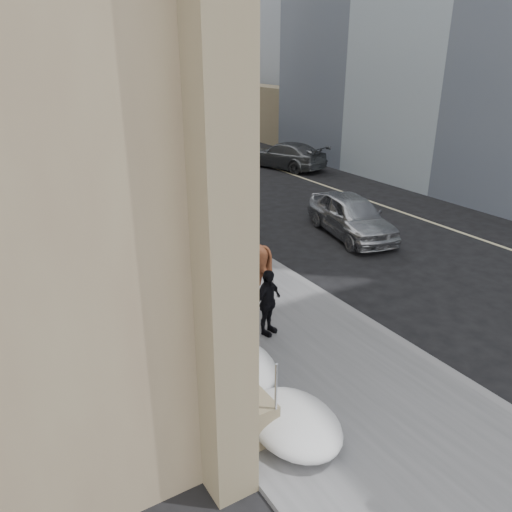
# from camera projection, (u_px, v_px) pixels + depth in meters

# --- Properties ---
(ground) EXTENTS (140.00, 140.00, 0.00)m
(ground) POSITION_uv_depth(u_px,v_px,m) (293.00, 363.00, 11.20)
(ground) COLOR black
(ground) RESTS_ON ground
(sidewalk) EXTENTS (5.00, 80.00, 0.12)m
(sidewalk) POSITION_uv_depth(u_px,v_px,m) (143.00, 232.00, 19.08)
(sidewalk) COLOR #565658
(sidewalk) RESTS_ON ground
(curb) EXTENTS (0.24, 80.00, 0.12)m
(curb) POSITION_uv_depth(u_px,v_px,m) (205.00, 221.00, 20.34)
(curb) COLOR slate
(curb) RESTS_ON ground
(lane_line) EXTENTS (0.15, 70.00, 0.01)m
(lane_line) POSITION_uv_depth(u_px,v_px,m) (352.00, 195.00, 24.12)
(lane_line) COLOR #BFB78C
(lane_line) RESTS_ON ground
(far_podium) EXTENTS (2.00, 80.00, 4.00)m
(far_podium) POSITION_uv_depth(u_px,v_px,m) (429.00, 144.00, 25.75)
(far_podium) COLOR #837255
(far_podium) RESTS_ON ground
(streetlight_mid) EXTENTS (1.71, 0.24, 8.00)m
(streetlight_mid) POSITION_uv_depth(u_px,v_px,m) (163.00, 97.00, 21.82)
(streetlight_mid) COLOR #2D2D30
(streetlight_mid) RESTS_ON ground
(streetlight_far) EXTENTS (1.71, 0.24, 8.00)m
(streetlight_far) POSITION_uv_depth(u_px,v_px,m) (65.00, 77.00, 37.63)
(streetlight_far) COLOR #2D2D30
(streetlight_far) RESTS_ON ground
(traffic_signal) EXTENTS (4.10, 0.22, 6.00)m
(traffic_signal) POSITION_uv_depth(u_px,v_px,m) (100.00, 98.00, 28.05)
(traffic_signal) COLOR #2D2D30
(traffic_signal) RESTS_ON ground
(snow_bank) EXTENTS (1.70, 18.10, 0.76)m
(snow_bank) POSITION_uv_depth(u_px,v_px,m) (120.00, 244.00, 16.75)
(snow_bank) COLOR silver
(snow_bank) RESTS_ON sidewalk
(mounted_horse_left) EXTENTS (1.78, 2.79, 2.75)m
(mounted_horse_left) POSITION_uv_depth(u_px,v_px,m) (156.00, 252.00, 13.97)
(mounted_horse_left) COLOR #4A2C16
(mounted_horse_left) RESTS_ON sidewalk
(mounted_horse_right) EXTENTS (1.91, 2.04, 2.60)m
(mounted_horse_right) POSITION_uv_depth(u_px,v_px,m) (234.00, 255.00, 13.97)
(mounted_horse_right) COLOR #4E2716
(mounted_horse_right) RESTS_ON sidewalk
(pedestrian) EXTENTS (1.06, 0.74, 1.67)m
(pedestrian) POSITION_uv_depth(u_px,v_px,m) (267.00, 303.00, 11.84)
(pedestrian) COLOR black
(pedestrian) RESTS_ON sidewalk
(car_silver) EXTENTS (2.80, 4.88, 1.56)m
(car_silver) POSITION_uv_depth(u_px,v_px,m) (351.00, 215.00, 18.61)
(car_silver) COLOR #A5A7AC
(car_silver) RESTS_ON ground
(car_grey) EXTENTS (3.51, 5.62, 1.52)m
(car_grey) POSITION_uv_depth(u_px,v_px,m) (285.00, 155.00, 29.35)
(car_grey) COLOR #4E5154
(car_grey) RESTS_ON ground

